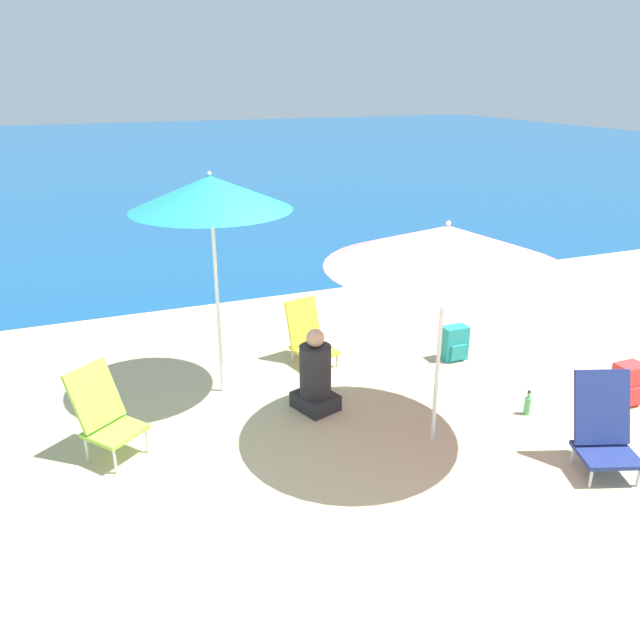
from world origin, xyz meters
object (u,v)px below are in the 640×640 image
Objects in this scene: beach_chair_lime at (104,412)px; person_seated_near at (315,377)px; beach_umbrella_teal at (211,193)px; backpack_red at (628,384)px; water_bottle at (527,405)px; beach_umbrella_pink at (447,246)px; beach_chair_navy at (604,426)px; backpack_teal at (454,343)px; beach_chair_yellow at (309,335)px.

person_seated_near is (2.00, 0.07, -0.06)m from beach_chair_lime.
beach_umbrella_teal is 4.59m from backpack_red.
water_bottle is (1.91, -0.89, -0.25)m from person_seated_near.
beach_umbrella_pink reaches higher than person_seated_near.
beach_chair_navy is at bearing -38.62° from beach_umbrella_pink.
beach_umbrella_teal is 3.33m from backpack_teal.
beach_umbrella_pink is 7.96× the size of water_bottle.
person_seated_near reaches higher than backpack_red.
person_seated_near is 1.99× the size of backpack_red.
beach_chair_lime reaches higher than backpack_teal.
beach_chair_navy is 0.97× the size of person_seated_near.
water_bottle is at bearing -43.52° from person_seated_near.
beach_umbrella_pink is at bearing -54.81° from beach_chair_lime.
backpack_teal is (-1.04, 1.57, -0.01)m from backpack_red.
backpack_red is at bearing -25.50° from beach_umbrella_teal.
beach_chair_navy reaches higher than beach_chair_yellow.
beach_chair_lime is at bearing 162.47° from beach_umbrella_pink.
beach_chair_lime is 5.10m from backpack_red.
beach_chair_lime is 1.86× the size of backpack_red.
beach_chair_lime is (-3.89, 1.76, 0.03)m from beach_chair_navy.
backpack_teal is (1.16, 1.44, -1.64)m from beach_umbrella_pink.
beach_chair_yellow is 1.72m from backpack_teal.
water_bottle is at bearing -49.15° from beach_chair_lime.
water_bottle is at bearing -91.88° from backpack_teal.
person_seated_near is 2.10× the size of backpack_teal.
backpack_teal is at bearing 107.93° from beach_chair_navy.
beach_umbrella_pink is 1.93m from person_seated_near.
beach_chair_yellow is (2.34, 1.15, -0.09)m from beach_chair_lime.
person_seated_near is 3.35× the size of water_bottle.
backpack_red is at bearing -38.32° from person_seated_near.
beach_chair_yellow is 1.77× the size of backpack_teal.
beach_chair_navy is 1.15× the size of beach_chair_yellow.
backpack_red is (1.10, 0.75, -0.18)m from beach_chair_navy.
person_seated_near is (-0.79, 0.95, -1.49)m from beach_umbrella_pink.
person_seated_near is at bearing -35.29° from beach_chair_lime.
beach_chair_navy is at bearing -90.87° from water_bottle.
beach_chair_navy is (1.10, -0.88, -1.45)m from beach_umbrella_pink.
beach_chair_lime is 4.00m from backpack_teal.
beach_chair_navy is 3.24× the size of water_bottle.
backpack_teal is 1.38m from water_bottle.
person_seated_near is 2.12m from water_bottle.
beach_chair_lime reaches higher than water_bottle.
person_seated_near reaches higher than beach_chair_navy.
beach_umbrella_pink is 2.47m from backpack_teal.
beach_umbrella_pink is at bearing -128.97° from backpack_teal.
beach_umbrella_teal is at bearing -175.86° from beach_chair_yellow.
beach_chair_yellow is (1.12, 0.36, -1.78)m from beach_umbrella_teal.
beach_umbrella_teal reaches higher than beach_chair_navy.
backpack_teal is at bearing -4.42° from person_seated_near.
beach_chair_yellow is at bearing 17.73° from beach_umbrella_teal.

